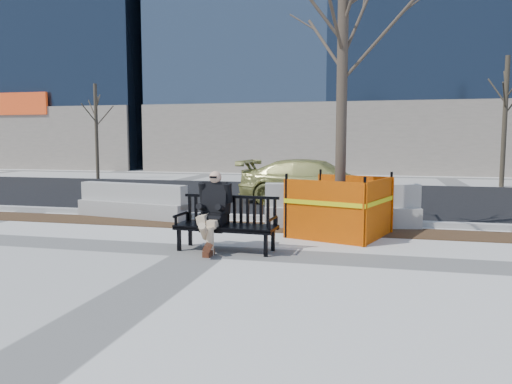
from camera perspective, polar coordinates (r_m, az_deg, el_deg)
ground at (r=9.03m, az=-5.76°, el=-6.67°), size 120.00×120.00×0.00m
mulch_strip at (r=11.46m, az=-1.41°, el=-3.89°), size 40.00×1.20×0.02m
asphalt_street at (r=17.46m, az=3.93°, el=-0.47°), size 60.00×10.40×0.01m
curb at (r=12.36m, az=-0.25°, el=-2.90°), size 60.00×0.25×0.12m
bench at (r=9.04m, az=-3.39°, el=-6.63°), size 1.87×0.75×0.98m
seated_man at (r=9.17m, az=-4.77°, el=-6.45°), size 0.66×1.04×1.41m
tree_fence at (r=10.57m, az=9.38°, el=-4.84°), size 3.26×3.26×6.47m
sedan at (r=15.46m, az=6.71°, el=-1.36°), size 4.83×2.37×1.35m
jersey_barrier_left at (r=13.14m, az=-13.69°, el=-2.80°), size 3.09×1.13×0.87m
jersey_barrier_right at (r=11.61m, az=9.58°, el=-3.86°), size 3.51×1.30×0.99m
far_tree_left at (r=26.10m, az=-17.40°, el=1.42°), size 1.92×1.92×5.00m
far_tree_right at (r=23.13m, az=25.96°, el=0.53°), size 2.13×2.13×5.73m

